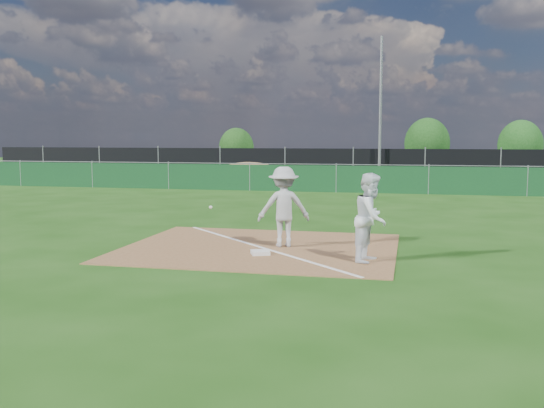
{
  "coord_description": "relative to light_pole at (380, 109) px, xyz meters",
  "views": [
    {
      "loc": [
        3.25,
        -11.94,
        2.48
      ],
      "look_at": [
        0.28,
        1.0,
        1.0
      ],
      "focal_mm": 40.0,
      "sensor_mm": 36.0,
      "label": 1
    }
  ],
  "objects": [
    {
      "name": "ground",
      "position": [
        -1.5,
        -12.7,
        -4.0
      ],
      "size": [
        90.0,
        90.0,
        0.0
      ],
      "primitive_type": "plane",
      "color": "#1A470F",
      "rests_on": "ground"
    },
    {
      "name": "car_mid",
      "position": [
        -4.47,
        4.73,
        -3.32
      ],
      "size": [
        4.28,
        2.79,
        1.33
      ],
      "primitive_type": "imported",
      "rotation": [
        0.0,
        0.0,
        1.94
      ],
      "color": "black",
      "rests_on": "parking_lot"
    },
    {
      "name": "car_right",
      "position": [
        2.81,
        5.65,
        -3.31
      ],
      "size": [
        4.77,
        2.14,
        1.36
      ],
      "primitive_type": "imported",
      "rotation": [
        0.0,
        0.0,
        1.52
      ],
      "color": "black",
      "rests_on": "parking_lot"
    },
    {
      "name": "infield_dirt",
      "position": [
        -1.5,
        -21.7,
        -3.99
      ],
      "size": [
        6.0,
        5.0,
        0.02
      ],
      "primitive_type": "cube",
      "color": "brown",
      "rests_on": "ground"
    },
    {
      "name": "first_base",
      "position": [
        -1.3,
        -22.49,
        -3.94
      ],
      "size": [
        0.48,
        0.48,
        0.08
      ],
      "primitive_type": "cube",
      "rotation": [
        0.0,
        0.0,
        0.39
      ],
      "color": "white",
      "rests_on": "infield_dirt"
    },
    {
      "name": "tree_left",
      "position": [
        -11.35,
        10.12,
        -2.37
      ],
      "size": [
        2.67,
        2.67,
        3.16
      ],
      "color": "#382316",
      "rests_on": "ground"
    },
    {
      "name": "runner",
      "position": [
        1.01,
        -22.64,
        -3.11
      ],
      "size": [
        0.84,
        0.99,
        1.77
      ],
      "primitive_type": "imported",
      "rotation": [
        0.0,
        0.0,
        1.35
      ],
      "color": "white",
      "rests_on": "ground"
    },
    {
      "name": "tree_mid",
      "position": [
        2.84,
        11.14,
        -2.02
      ],
      "size": [
        3.24,
        3.24,
        3.85
      ],
      "color": "#382316",
      "rests_on": "ground"
    },
    {
      "name": "car_left",
      "position": [
        -7.57,
        5.7,
        -3.27
      ],
      "size": [
        4.57,
        2.93,
        1.45
      ],
      "primitive_type": "imported",
      "rotation": [
        0.0,
        0.0,
        1.88
      ],
      "color": "#B2B5BA",
      "rests_on": "parking_lot"
    },
    {
      "name": "parking_lot",
      "position": [
        -1.5,
        5.3,
        -4.0
      ],
      "size": [
        46.0,
        9.0,
        0.01
      ],
      "primitive_type": "cube",
      "color": "black",
      "rests_on": "ground"
    },
    {
      "name": "green_fence",
      "position": [
        -1.5,
        -7.7,
        -3.4
      ],
      "size": [
        44.0,
        0.05,
        1.2
      ],
      "primitive_type": "cube",
      "color": "#103E1D",
      "rests_on": "ground"
    },
    {
      "name": "black_fence",
      "position": [
        -1.5,
        0.3,
        -3.1
      ],
      "size": [
        46.0,
        0.04,
        1.8
      ],
      "primitive_type": "cube",
      "color": "black",
      "rests_on": "ground"
    },
    {
      "name": "dirt_mound",
      "position": [
        -6.5,
        -4.2,
        -3.42
      ],
      "size": [
        3.38,
        2.6,
        1.17
      ],
      "primitive_type": "ellipsoid",
      "color": "#967348",
      "rests_on": "ground"
    },
    {
      "name": "play_at_first",
      "position": [
        -1.01,
        -21.47,
        -3.08
      ],
      "size": [
        2.44,
        0.98,
        1.79
      ],
      "color": "silver",
      "rests_on": "infield_dirt"
    },
    {
      "name": "foul_line",
      "position": [
        -1.5,
        -21.7,
        -3.98
      ],
      "size": [
        5.01,
        5.01,
        0.01
      ],
      "primitive_type": "cube",
      "rotation": [
        0.0,
        0.0,
        0.79
      ],
      "color": "white",
      "rests_on": "infield_dirt"
    },
    {
      "name": "light_pole",
      "position": [
        0.0,
        0.0,
        0.0
      ],
      "size": [
        0.16,
        0.16,
        8.0
      ],
      "primitive_type": "cylinder",
      "color": "slate",
      "rests_on": "ground"
    },
    {
      "name": "tree_right",
      "position": [
        9.3,
        11.57,
        -2.11
      ],
      "size": [
        3.1,
        3.1,
        3.67
      ],
      "color": "#382316",
      "rests_on": "ground"
    }
  ]
}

